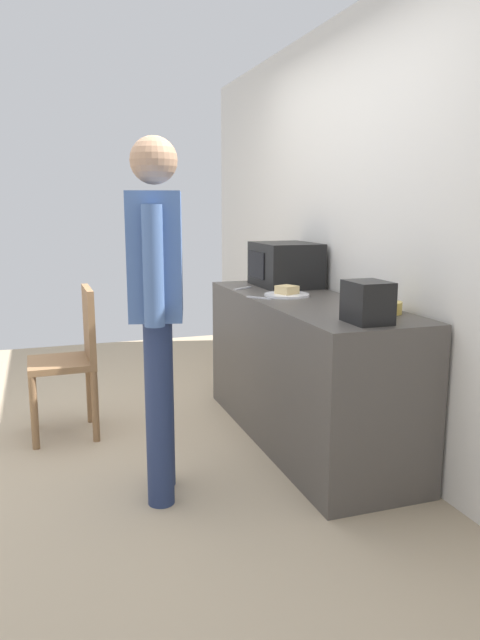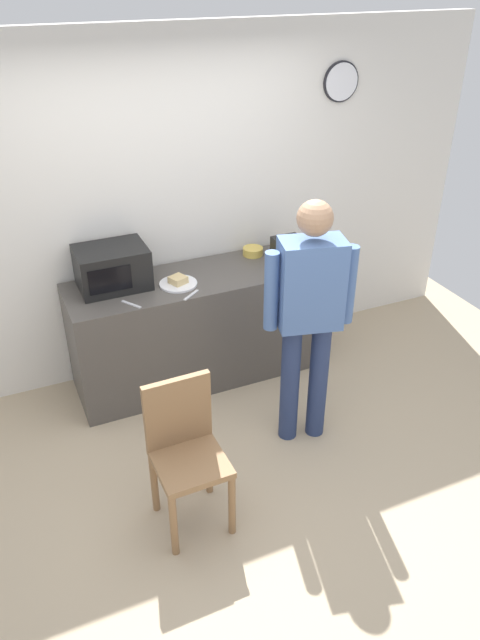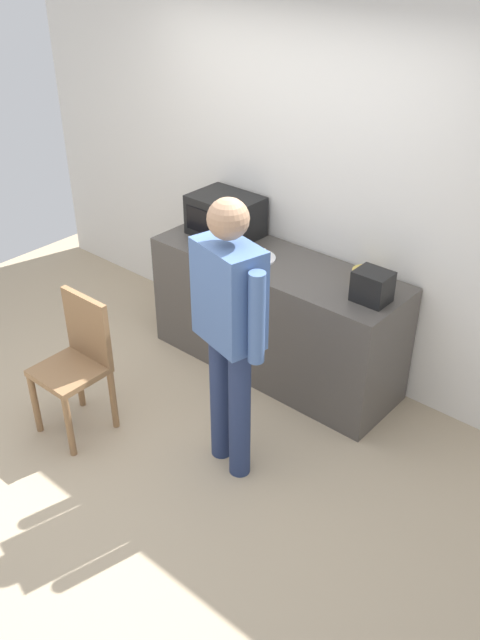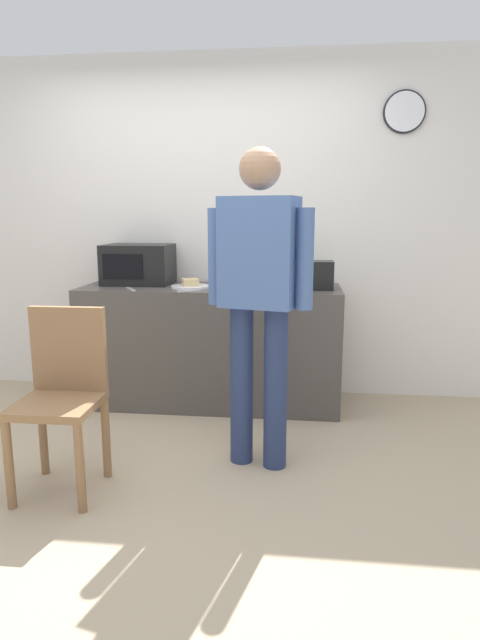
{
  "view_description": "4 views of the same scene",
  "coord_description": "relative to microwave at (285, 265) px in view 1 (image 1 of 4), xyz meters",
  "views": [
    {
      "loc": [
        3.32,
        -0.28,
        1.43
      ],
      "look_at": [
        0.19,
        0.77,
        0.8
      ],
      "focal_mm": 33.32,
      "sensor_mm": 36.0,
      "label": 1
    },
    {
      "loc": [
        -1.22,
        -2.64,
        2.94
      ],
      "look_at": [
        0.24,
        0.65,
        0.8
      ],
      "focal_mm": 34.01,
      "sensor_mm": 36.0,
      "label": 2
    },
    {
      "loc": [
        2.63,
        -2.09,
        2.97
      ],
      "look_at": [
        0.27,
        0.64,
        0.75
      ],
      "focal_mm": 37.61,
      "sensor_mm": 36.0,
      "label": 3
    },
    {
      "loc": [
        0.75,
        -2.6,
        1.41
      ],
      "look_at": [
        0.37,
        0.78,
        0.73
      ],
      "focal_mm": 29.81,
      "sensor_mm": 36.0,
      "label": 4
    }
  ],
  "objects": [
    {
      "name": "salad_bowl",
      "position": [
        1.15,
        0.08,
        -0.12
      ],
      "size": [
        0.16,
        0.16,
        0.06
      ],
      "primitive_type": "cylinder",
      "color": "gold",
      "rests_on": "kitchen_counter"
    },
    {
      "name": "kitchen_counter",
      "position": [
        0.57,
        -0.11,
        -0.59
      ],
      "size": [
        1.9,
        0.62,
        0.89
      ],
      "primitive_type": "cube",
      "color": "#4C4742",
      "rests_on": "ground_plane"
    },
    {
      "name": "wooden_chair",
      "position": [
        0.02,
        -1.44,
        -0.52
      ],
      "size": [
        0.41,
        0.41,
        0.94
      ],
      "color": "olive",
      "rests_on": "ground_plane"
    },
    {
      "name": "microwave",
      "position": [
        0.0,
        0.0,
        0.0
      ],
      "size": [
        0.5,
        0.39,
        0.3
      ],
      "color": "black",
      "rests_on": "kitchen_counter"
    },
    {
      "name": "spoon_utensil",
      "position": [
        0.46,
        -0.37,
        -0.15
      ],
      "size": [
        0.15,
        0.12,
        0.01
      ],
      "primitive_type": "cube",
      "rotation": [
        0.0,
        0.0,
        0.64
      ],
      "color": "silver",
      "rests_on": "kitchen_counter"
    },
    {
      "name": "ground_plane",
      "position": [
        0.46,
        -1.33,
        -1.04
      ],
      "size": [
        6.0,
        6.0,
        0.0
      ],
      "primitive_type": "plane",
      "color": "tan"
    },
    {
      "name": "back_wall",
      "position": [
        0.47,
        0.27,
        0.26
      ],
      "size": [
        5.4,
        0.13,
        2.6
      ],
      "color": "silver",
      "rests_on": "ground_plane"
    },
    {
      "name": "person_standing",
      "position": [
        1.0,
        -1.09,
        -0.01
      ],
      "size": [
        0.58,
        0.33,
        1.75
      ],
      "color": "navy",
      "rests_on": "ground_plane"
    },
    {
      "name": "sandwich_plate",
      "position": [
        0.43,
        -0.17,
        -0.13
      ],
      "size": [
        0.28,
        0.28,
        0.07
      ],
      "color": "white",
      "rests_on": "kitchen_counter"
    },
    {
      "name": "toaster",
      "position": [
        1.35,
        -0.15,
        -0.05
      ],
      "size": [
        0.22,
        0.18,
        0.2
      ],
      "primitive_type": "cube",
      "color": "black",
      "rests_on": "kitchen_counter"
    },
    {
      "name": "fork_utensil",
      "position": [
        0.04,
        -0.32,
        -0.15
      ],
      "size": [
        0.11,
        0.15,
        0.01
      ],
      "primitive_type": "cube",
      "rotation": [
        0.0,
        0.0,
        2.15
      ],
      "color": "silver",
      "rests_on": "kitchen_counter"
    }
  ]
}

